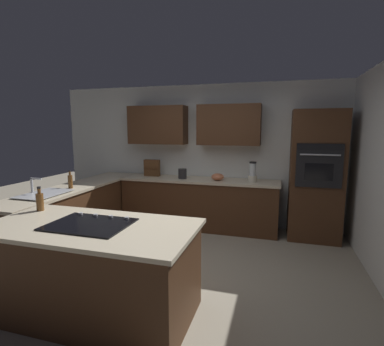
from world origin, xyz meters
TOP-DOWN VIEW (x-y plane):
  - ground_plane at (0.00, 0.00)m, footprint 14.00×14.00m
  - wall_back at (0.07, -2.04)m, footprint 6.00×0.44m
  - lower_cabinets_back at (0.10, -1.72)m, footprint 2.80×0.60m
  - countertop_back at (0.10, -1.72)m, footprint 2.84×0.64m
  - lower_cabinets_side at (1.82, -0.55)m, footprint 0.60×2.90m
  - countertop_side at (1.82, -0.55)m, footprint 0.64×2.94m
  - island_base at (0.44, 1.04)m, footprint 1.95×0.94m
  - island_top at (0.44, 1.04)m, footprint 2.03×1.02m
  - wall_oven at (-1.85, -1.72)m, footprint 0.80×0.66m
  - sink_unit at (1.83, 0.10)m, footprint 0.46×0.70m
  - cooktop at (0.44, 1.03)m, footprint 0.76×0.56m
  - blender at (-0.85, -1.68)m, footprint 0.15×0.15m
  - mixing_bowl at (-0.25, -1.68)m, footprint 0.22×0.22m
  - spice_rack at (1.05, -1.80)m, footprint 0.30×0.11m
  - kettle at (0.40, -1.68)m, footprint 0.15×0.15m
  - dish_soap_bottle at (1.77, -0.38)m, footprint 0.07×0.07m
  - oil_bottle at (1.27, 0.76)m, footprint 0.08×0.08m

SIDE VIEW (x-z plane):
  - ground_plane at x=0.00m, z-range 0.00..0.00m
  - lower_cabinets_back at x=0.10m, z-range 0.00..0.86m
  - lower_cabinets_side at x=1.82m, z-range 0.00..0.86m
  - island_base at x=0.44m, z-range 0.00..0.86m
  - countertop_back at x=0.10m, z-range 0.86..0.90m
  - countertop_side at x=1.82m, z-range 0.86..0.90m
  - island_top at x=0.44m, z-range 0.86..0.90m
  - cooktop at x=0.44m, z-range 0.89..0.92m
  - sink_unit at x=1.83m, z-range 0.80..1.03m
  - mixing_bowl at x=-0.25m, z-range 0.90..1.02m
  - kettle at x=0.40m, z-range 0.90..1.08m
  - oil_bottle at x=1.27m, z-range 0.87..1.14m
  - dish_soap_bottle at x=1.77m, z-range 0.87..1.15m
  - blender at x=-0.85m, z-range 0.88..1.22m
  - wall_oven at x=-1.85m, z-range 0.00..2.10m
  - spice_rack at x=1.05m, z-range 0.90..1.21m
  - wall_back at x=0.07m, z-range 0.14..2.74m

